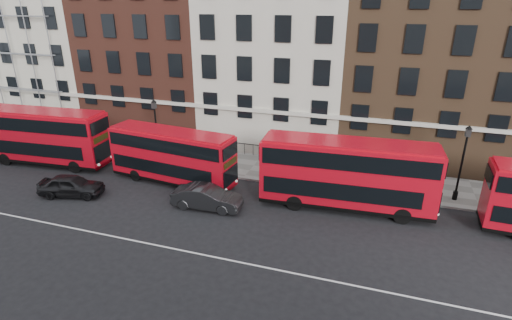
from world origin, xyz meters
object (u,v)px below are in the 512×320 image
(bus_a, at_px, (43,135))
(bus_c, at_px, (346,173))
(bus_b, at_px, (172,155))
(car_front, at_px, (207,197))
(car_rear, at_px, (71,185))

(bus_a, distance_m, bus_c, 24.78)
(bus_b, height_order, car_front, bus_b)
(bus_b, height_order, car_rear, bus_b)
(bus_b, bearing_deg, bus_c, 6.27)
(bus_b, distance_m, car_front, 5.24)
(bus_a, relative_size, bus_b, 1.12)
(bus_b, distance_m, car_rear, 7.29)
(car_rear, bearing_deg, bus_b, -68.61)
(bus_a, height_order, car_rear, bus_a)
(bus_b, relative_size, bus_c, 0.88)
(bus_b, bearing_deg, car_front, -28.86)
(car_rear, bearing_deg, bus_a, 41.24)
(bus_c, bearing_deg, bus_a, 176.63)
(bus_a, relative_size, bus_c, 0.99)
(bus_a, height_order, bus_b, bus_a)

